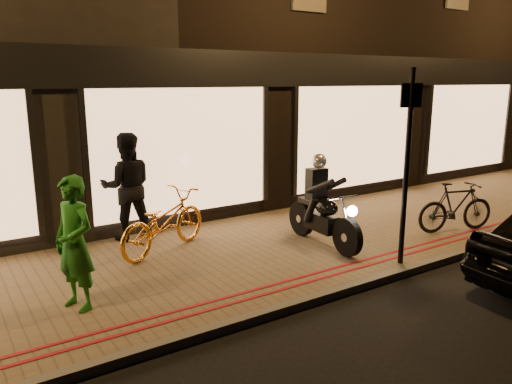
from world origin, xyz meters
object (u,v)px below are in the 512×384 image
bicycle_gold (163,222)px  person_green (75,243)px  motorcycle (322,210)px  sign_post (407,158)px

bicycle_gold → person_green: bearing=103.4°
motorcycle → person_green: person_green is taller
motorcycle → bicycle_gold: bearing=158.1°
motorcycle → bicycle_gold: motorcycle is taller
motorcycle → sign_post: (0.43, -1.40, 1.06)m
sign_post → person_green: sign_post is taller
motorcycle → person_green: size_ratio=1.14×
bicycle_gold → person_green: 2.26m
bicycle_gold → motorcycle: bearing=-140.5°
motorcycle → sign_post: bearing=-69.1°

